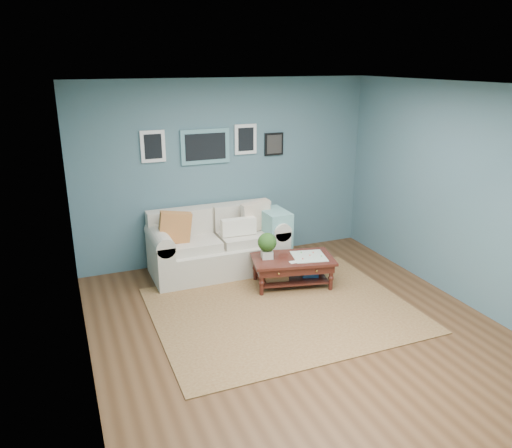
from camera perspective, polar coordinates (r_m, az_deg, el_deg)
room_shell at (r=5.29m, az=5.20°, el=0.83°), size 5.00×5.02×2.70m
area_rug at (r=6.25m, az=3.02°, el=-9.73°), size 3.08×2.47×0.01m
loveseat at (r=7.24m, az=-3.81°, el=-2.20°), size 1.97×0.89×1.01m
coffee_table at (r=6.76m, az=3.71°, el=-4.41°), size 1.19×0.85×0.76m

